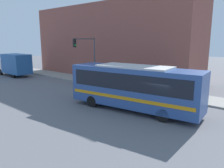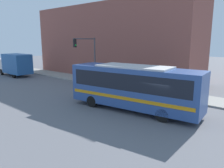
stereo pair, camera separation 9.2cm
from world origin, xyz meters
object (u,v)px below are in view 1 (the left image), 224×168
at_px(delivery_truck, 14,64).
at_px(traffic_light_pole, 88,52).
at_px(fire_hydrant, 135,86).
at_px(pedestrian_near_corner, 89,74).
at_px(city_bus, 134,85).
at_px(parking_meter, 121,79).
at_px(pedestrian_mid_block, 150,81).

distance_m(delivery_truck, traffic_light_pole, 13.63).
xyz_separation_m(fire_hydrant, pedestrian_near_corner, (0.78, 7.68, 0.40)).
bearing_deg(fire_hydrant, delivery_truck, 99.85).
bearing_deg(city_bus, delivery_truck, 78.71).
bearing_deg(fire_hydrant, parking_meter, 90.00).
distance_m(city_bus, traffic_light_pole, 10.53).
xyz_separation_m(delivery_truck, pedestrian_near_corner, (4.12, -11.55, -0.80)).
bearing_deg(delivery_truck, pedestrian_near_corner, -70.36).
bearing_deg(city_bus, fire_hydrant, 27.16).
bearing_deg(parking_meter, delivery_truck, 100.82).
height_order(fire_hydrant, pedestrian_mid_block, pedestrian_mid_block).
bearing_deg(fire_hydrant, city_bus, -146.25).
relative_size(city_bus, pedestrian_mid_block, 5.98).
bearing_deg(pedestrian_mid_block, delivery_truck, 103.46).
relative_size(delivery_truck, pedestrian_mid_block, 3.83).
distance_m(fire_hydrant, pedestrian_mid_block, 1.77).
bearing_deg(fire_hydrant, pedestrian_mid_block, -30.59).
relative_size(parking_meter, pedestrian_near_corner, 0.89).
height_order(parking_meter, pedestrian_near_corner, pedestrian_near_corner).
height_order(traffic_light_pole, pedestrian_near_corner, traffic_light_pole).
relative_size(fire_hydrant, pedestrian_mid_block, 0.47).
bearing_deg(pedestrian_mid_block, pedestrian_near_corner, 94.60).
height_order(city_bus, traffic_light_pole, traffic_light_pole).
xyz_separation_m(parking_meter, pedestrian_mid_block, (1.47, -2.64, -0.07)).
bearing_deg(pedestrian_near_corner, delivery_truck, 109.64).
distance_m(parking_meter, pedestrian_mid_block, 3.02).
height_order(city_bus, parking_meter, city_bus).
bearing_deg(parking_meter, pedestrian_mid_block, -60.84).
relative_size(fire_hydrant, traffic_light_pole, 0.15).
xyz_separation_m(delivery_truck, pedestrian_mid_block, (4.81, -20.10, -0.73)).
height_order(traffic_light_pole, parking_meter, traffic_light_pole).
bearing_deg(delivery_truck, parking_meter, -79.18).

